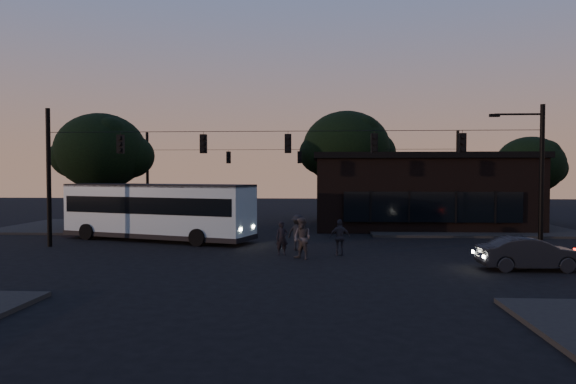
# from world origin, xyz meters

# --- Properties ---
(ground) EXTENTS (120.00, 120.00, 0.00)m
(ground) POSITION_xyz_m (0.00, 0.00, 0.00)
(ground) COLOR black
(ground) RESTS_ON ground
(sidewalk_far_right) EXTENTS (14.00, 10.00, 0.15)m
(sidewalk_far_right) POSITION_xyz_m (12.00, 14.00, 0.07)
(sidewalk_far_right) COLOR black
(sidewalk_far_right) RESTS_ON ground
(sidewalk_far_left) EXTENTS (14.00, 10.00, 0.15)m
(sidewalk_far_left) POSITION_xyz_m (-14.00, 14.00, 0.07)
(sidewalk_far_left) COLOR black
(sidewalk_far_left) RESTS_ON ground
(building) EXTENTS (15.40, 10.41, 5.40)m
(building) POSITION_xyz_m (9.00, 15.97, 2.71)
(building) COLOR black
(building) RESTS_ON ground
(tree_behind) EXTENTS (7.60, 7.60, 9.43)m
(tree_behind) POSITION_xyz_m (4.00, 22.00, 6.19)
(tree_behind) COLOR black
(tree_behind) RESTS_ON ground
(tree_right) EXTENTS (5.20, 5.20, 6.86)m
(tree_right) POSITION_xyz_m (18.00, 18.00, 4.63)
(tree_right) COLOR black
(tree_right) RESTS_ON ground
(tree_left) EXTENTS (6.40, 6.40, 8.30)m
(tree_left) POSITION_xyz_m (-14.00, 13.00, 5.57)
(tree_left) COLOR black
(tree_left) RESTS_ON ground
(signal_rig_near) EXTENTS (26.24, 0.30, 7.50)m
(signal_rig_near) POSITION_xyz_m (0.00, 4.00, 4.45)
(signal_rig_near) COLOR black
(signal_rig_near) RESTS_ON ground
(signal_rig_far) EXTENTS (26.24, 0.30, 7.50)m
(signal_rig_far) POSITION_xyz_m (0.00, 20.00, 4.20)
(signal_rig_far) COLOR black
(signal_rig_far) RESTS_ON ground
(bus) EXTENTS (12.15, 6.26, 3.35)m
(bus) POSITION_xyz_m (-7.96, 6.93, 1.88)
(bus) COLOR #91AEB8
(bus) RESTS_ON ground
(car) EXTENTS (4.18, 1.57, 1.36)m
(car) POSITION_xyz_m (10.30, -1.45, 0.68)
(car) COLOR black
(car) RESTS_ON ground
(pedestrian_a) EXTENTS (0.66, 0.50, 1.63)m
(pedestrian_a) POSITION_xyz_m (-0.17, 1.90, 0.82)
(pedestrian_a) COLOR black
(pedestrian_a) RESTS_ON ground
(pedestrian_b) EXTENTS (1.19, 1.16, 1.93)m
(pedestrian_b) POSITION_xyz_m (0.86, 0.71, 0.97)
(pedestrian_b) COLOR #3E3939
(pedestrian_b) RESTS_ON ground
(pedestrian_c) EXTENTS (1.05, 0.49, 1.76)m
(pedestrian_c) POSITION_xyz_m (2.65, 1.82, 0.88)
(pedestrian_c) COLOR #24252C
(pedestrian_c) RESTS_ON ground
(pedestrian_d) EXTENTS (1.37, 1.18, 1.85)m
(pedestrian_d) POSITION_xyz_m (0.54, 3.44, 0.92)
(pedestrian_d) COLOR black
(pedestrian_d) RESTS_ON ground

